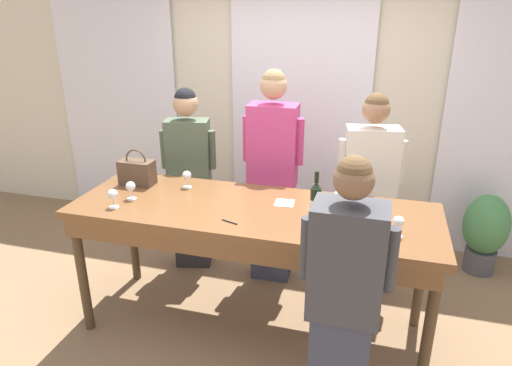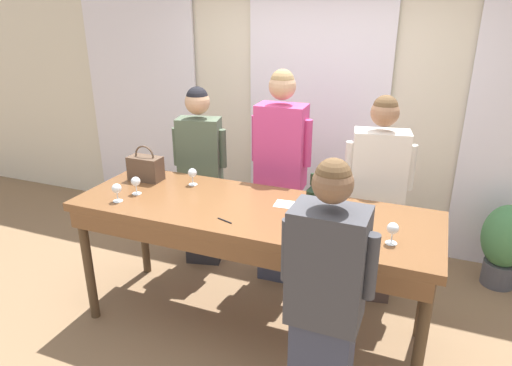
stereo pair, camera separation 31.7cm
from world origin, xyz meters
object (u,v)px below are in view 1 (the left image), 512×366
guest_cream_sweater (368,195)px  potted_plant (485,230)px  wine_glass_front_mid (340,185)px  guest_pink_top (272,177)px  wine_glass_back_left (334,207)px  wine_glass_center_left (113,195)px  wine_glass_center_right (187,176)px  tasting_bar (252,221)px  handbag (137,172)px  wine_glass_center_mid (398,223)px  host_pouring (344,303)px  wine_bottle (315,202)px  wine_glass_front_left (131,187)px  guest_olive_jacket (190,176)px  wine_glass_front_right (339,196)px

guest_cream_sweater → potted_plant: (1.04, 0.60, -0.47)m
wine_glass_front_mid → guest_pink_top: bearing=147.2°
wine_glass_back_left → guest_pink_top: 0.98m
wine_glass_center_left → wine_glass_front_mid: bearing=22.2°
wine_glass_center_left → wine_glass_center_right: bearing=55.1°
tasting_bar → potted_plant: bearing=37.0°
guest_pink_top → potted_plant: 2.00m
tasting_bar → potted_plant: 2.30m
handbag → wine_glass_back_left: size_ratio=2.14×
wine_glass_center_mid → host_pouring: 0.65m
guest_pink_top → guest_cream_sweater: 0.79m
wine_bottle → wine_glass_center_right: (-1.03, 0.30, -0.03)m
wine_glass_center_left → wine_glass_front_left: bearing=75.8°
wine_glass_center_mid → wine_glass_back_left: size_ratio=1.00×
guest_pink_top → guest_cream_sweater: guest_pink_top is taller
tasting_bar → wine_glass_center_left: size_ratio=19.07×
wine_glass_center_mid → guest_cream_sweater: (-0.20, 0.90, -0.21)m
handbag → wine_glass_center_right: handbag is taller
guest_pink_top → guest_olive_jacket: bearing=180.0°
wine_bottle → tasting_bar: bearing=173.4°
handbag → wine_glass_center_mid: (1.94, -0.36, -0.01)m
wine_glass_center_right → wine_glass_back_left: 1.18m
wine_glass_back_left → potted_plant: 1.96m
guest_olive_jacket → wine_bottle: bearing=-33.0°
wine_glass_front_right → host_pouring: 0.91m
guest_cream_sweater → wine_glass_center_left: bearing=-149.6°
tasting_bar → wine_glass_center_mid: bearing=-8.7°
guest_olive_jacket → guest_pink_top: bearing=-0.0°
wine_glass_front_right → wine_glass_front_left: bearing=-170.6°
tasting_bar → handbag: bearing=167.9°
wine_glass_back_left → potted_plant: wine_glass_back_left is taller
wine_glass_center_mid → potted_plant: bearing=60.8°
wine_glass_front_left → wine_glass_front_right: same height
wine_bottle → guest_olive_jacket: guest_olive_jacket is taller
guest_cream_sweater → handbag: bearing=-162.8°
potted_plant → wine_glass_center_left: bearing=-149.8°
handbag → wine_glass_center_right: 0.40m
wine_glass_front_mid → wine_glass_center_right: size_ratio=1.00×
wine_glass_front_right → host_pouring: bearing=-81.4°
wine_glass_back_left → host_pouring: bearing=-78.2°
wine_glass_front_right → host_pouring: host_pouring is taller
guest_olive_jacket → guest_cream_sweater: 1.55m
wine_glass_center_left → wine_glass_center_mid: size_ratio=1.00×
wine_glass_front_mid → wine_glass_center_mid: same height
guest_pink_top → wine_glass_front_mid: bearing=-32.8°
wine_glass_back_left → guest_olive_jacket: bearing=150.4°
wine_glass_front_left → wine_glass_center_mid: (1.84, -0.08, 0.00)m
potted_plant → guest_pink_top: bearing=-161.9°
tasting_bar → host_pouring: host_pouring is taller
wine_glass_center_mid → wine_glass_back_left: same height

